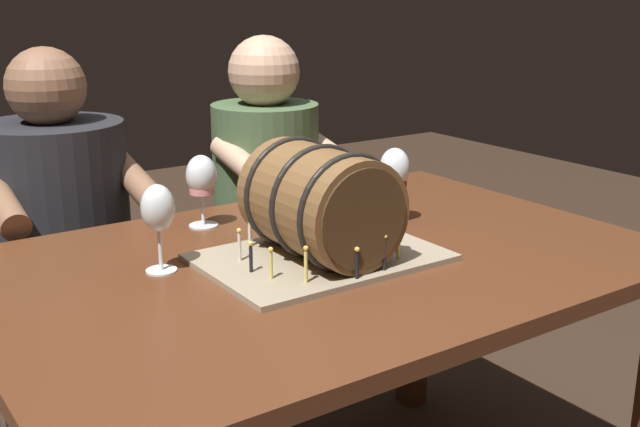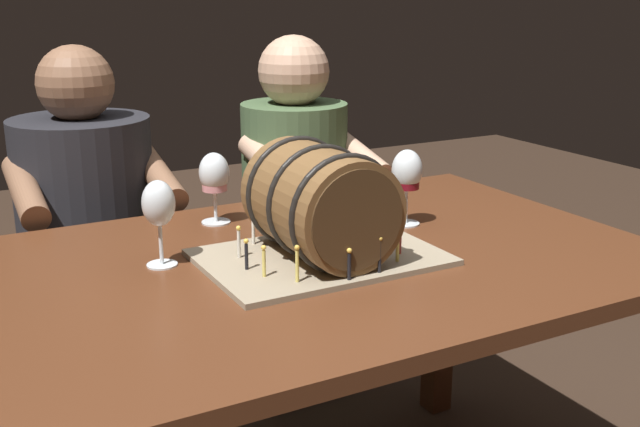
# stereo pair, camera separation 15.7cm
# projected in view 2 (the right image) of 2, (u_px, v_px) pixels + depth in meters

# --- Properties ---
(dining_table) EXTENTS (1.39, 0.94, 0.75)m
(dining_table) POSITION_uv_depth(u_px,v_px,m) (323.00, 302.00, 1.65)
(dining_table) COLOR #562D19
(dining_table) RESTS_ON ground
(barrel_cake) EXTENTS (0.48, 0.34, 0.24)m
(barrel_cake) POSITION_uv_depth(u_px,v_px,m) (320.00, 208.00, 1.57)
(barrel_cake) COLOR gray
(barrel_cake) RESTS_ON dining_table
(wine_glass_empty) EXTENTS (0.07, 0.07, 0.18)m
(wine_glass_empty) POSITION_uv_depth(u_px,v_px,m) (159.00, 206.00, 1.53)
(wine_glass_empty) COLOR white
(wine_glass_empty) RESTS_ON dining_table
(wine_glass_rose) EXTENTS (0.07, 0.07, 0.17)m
(wine_glass_rose) POSITION_uv_depth(u_px,v_px,m) (214.00, 176.00, 1.82)
(wine_glass_rose) COLOR white
(wine_glass_rose) RESTS_ON dining_table
(wine_glass_red) EXTENTS (0.07, 0.07, 0.18)m
(wine_glass_red) POSITION_uv_depth(u_px,v_px,m) (407.00, 174.00, 1.81)
(wine_glass_red) COLOR white
(wine_glass_red) RESTS_ON dining_table
(person_seated_left) EXTENTS (0.41, 0.48, 1.14)m
(person_seated_left) POSITION_uv_depth(u_px,v_px,m) (91.00, 260.00, 2.18)
(person_seated_left) COLOR black
(person_seated_left) RESTS_ON ground
(person_seated_right) EXTENTS (0.37, 0.45, 1.15)m
(person_seated_right) POSITION_uv_depth(u_px,v_px,m) (296.00, 233.00, 2.48)
(person_seated_right) COLOR #2A3A24
(person_seated_right) RESTS_ON ground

